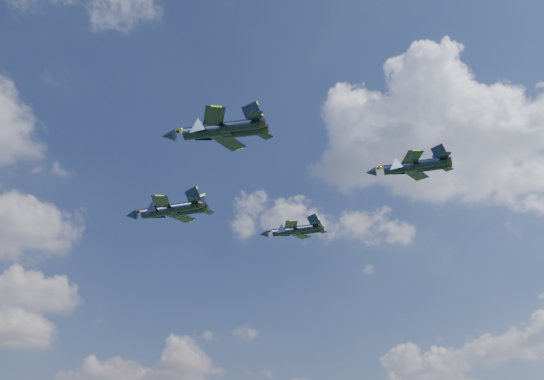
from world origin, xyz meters
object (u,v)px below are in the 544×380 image
(jet_right, at_px, (285,231))
(jet_slot, at_px, (400,168))
(jet_lead, at_px, (158,211))
(jet_left, at_px, (204,131))

(jet_right, bearing_deg, jet_slot, -123.75)
(jet_lead, bearing_deg, jet_slot, -88.36)
(jet_left, bearing_deg, jet_lead, 35.36)
(jet_lead, xyz_separation_m, jet_slot, (28.28, -34.59, 2.32))
(jet_right, xyz_separation_m, jet_slot, (2.02, -31.06, 1.99))
(jet_left, xyz_separation_m, jet_right, (31.34, 24.66, -1.52))
(jet_lead, relative_size, jet_slot, 1.18)
(jet_lead, distance_m, jet_slot, 44.74)
(jet_lead, distance_m, jet_right, 26.50)
(jet_left, relative_size, jet_slot, 1.08)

